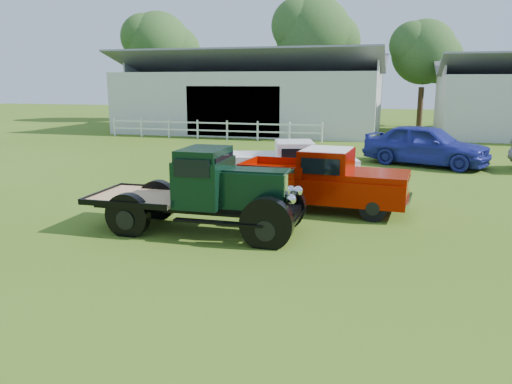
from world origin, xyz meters
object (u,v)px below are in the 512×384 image
(vintage_flatbed, at_px, (201,190))
(red_pickup, at_px, (323,179))
(white_pickup, at_px, (292,167))
(misc_car_blue, at_px, (426,145))

(vintage_flatbed, distance_m, red_pickup, 3.87)
(vintage_flatbed, bearing_deg, white_pickup, 76.22)
(white_pickup, bearing_deg, red_pickup, -74.97)
(vintage_flatbed, relative_size, red_pickup, 1.06)
(red_pickup, distance_m, misc_car_blue, 9.46)
(red_pickup, height_order, white_pickup, red_pickup)
(vintage_flatbed, distance_m, misc_car_blue, 13.14)
(red_pickup, relative_size, misc_car_blue, 0.92)
(vintage_flatbed, relative_size, white_pickup, 1.16)
(white_pickup, relative_size, misc_car_blue, 0.84)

